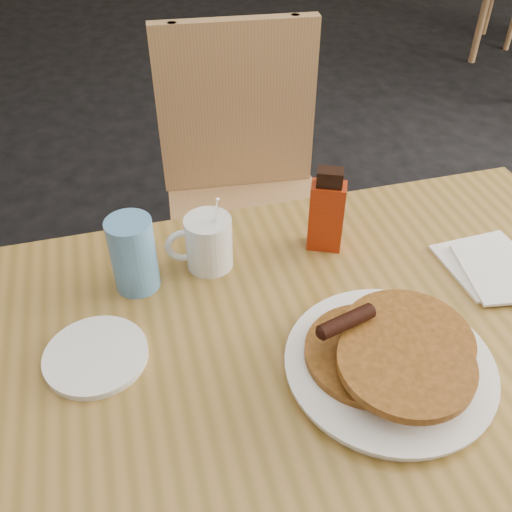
# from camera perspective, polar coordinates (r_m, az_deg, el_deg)

# --- Properties ---
(main_table) EXTENTS (1.22, 0.88, 0.75)m
(main_table) POSITION_cam_1_polar(r_m,az_deg,el_deg) (1.00, 8.17, -8.87)
(main_table) COLOR olive
(main_table) RESTS_ON floor
(chair_main_far) EXTENTS (0.46, 0.46, 0.98)m
(chair_main_far) POSITION_cam_1_polar(r_m,az_deg,el_deg) (1.64, -1.22, 8.25)
(chair_main_far) COLOR #A8764F
(chair_main_far) RESTS_ON floor
(pancake_plate) EXTENTS (0.32, 0.32, 0.09)m
(pancake_plate) POSITION_cam_1_polar(r_m,az_deg,el_deg) (0.91, 13.32, -9.96)
(pancake_plate) COLOR white
(pancake_plate) RESTS_ON main_table
(coffee_mug) EXTENTS (0.12, 0.09, 0.16)m
(coffee_mug) POSITION_cam_1_polar(r_m,az_deg,el_deg) (1.05, -4.90, 1.41)
(coffee_mug) COLOR white
(coffee_mug) RESTS_ON main_table
(syrup_bottle) EXTENTS (0.07, 0.06, 0.17)m
(syrup_bottle) POSITION_cam_1_polar(r_m,az_deg,el_deg) (1.08, 7.07, 4.36)
(syrup_bottle) COLOR maroon
(syrup_bottle) RESTS_ON main_table
(napkin_stack) EXTENTS (0.20, 0.21, 0.01)m
(napkin_stack) POSITION_cam_1_polar(r_m,az_deg,el_deg) (1.15, 23.12, -1.11)
(napkin_stack) COLOR white
(napkin_stack) RESTS_ON main_table
(blue_tumbler) EXTENTS (0.10, 0.10, 0.14)m
(blue_tumbler) POSITION_cam_1_polar(r_m,az_deg,el_deg) (1.01, -12.18, 0.16)
(blue_tumbler) COLOR #538DC4
(blue_tumbler) RESTS_ON main_table
(side_saucer) EXTENTS (0.20, 0.20, 0.01)m
(side_saucer) POSITION_cam_1_polar(r_m,az_deg,el_deg) (0.95, -15.72, -9.58)
(side_saucer) COLOR white
(side_saucer) RESTS_ON main_table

